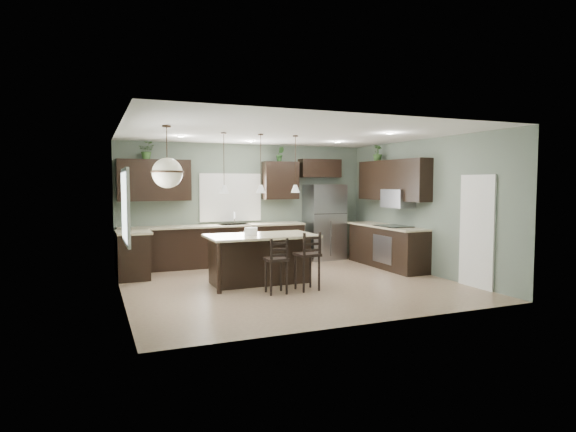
# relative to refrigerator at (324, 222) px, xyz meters

# --- Properties ---
(ground) EXTENTS (6.00, 6.00, 0.00)m
(ground) POSITION_rel_refrigerator_xyz_m (-1.89, -2.42, -0.93)
(ground) COLOR #9E8466
(ground) RESTS_ON ground
(pantry_door) EXTENTS (0.04, 0.82, 2.04)m
(pantry_door) POSITION_rel_refrigerator_xyz_m (1.08, -3.97, 0.09)
(pantry_door) COLOR white
(pantry_door) RESTS_ON ground
(window_back) EXTENTS (1.35, 0.02, 1.00)m
(window_back) POSITION_rel_refrigerator_xyz_m (-2.29, 0.32, 0.62)
(window_back) COLOR white
(window_back) RESTS_ON room_shell
(window_left) EXTENTS (0.02, 1.10, 1.00)m
(window_left) POSITION_rel_refrigerator_xyz_m (-4.88, -3.22, 0.62)
(window_left) COLOR white
(window_left) RESTS_ON room_shell
(left_return_cabs) EXTENTS (0.60, 0.90, 0.90)m
(left_return_cabs) POSITION_rel_refrigerator_xyz_m (-4.59, -0.72, -0.48)
(left_return_cabs) COLOR black
(left_return_cabs) RESTS_ON ground
(left_return_countertop) EXTENTS (0.66, 0.96, 0.04)m
(left_return_countertop) POSITION_rel_refrigerator_xyz_m (-4.57, -0.72, -0.01)
(left_return_countertop) COLOR beige
(left_return_countertop) RESTS_ON left_return_cabs
(back_lower_cabs) EXTENTS (4.20, 0.60, 0.90)m
(back_lower_cabs) POSITION_rel_refrigerator_xyz_m (-2.74, 0.03, -0.48)
(back_lower_cabs) COLOR black
(back_lower_cabs) RESTS_ON ground
(back_countertop) EXTENTS (4.20, 0.66, 0.04)m
(back_countertop) POSITION_rel_refrigerator_xyz_m (-2.74, 0.01, -0.01)
(back_countertop) COLOR beige
(back_countertop) RESTS_ON back_lower_cabs
(sink_inset) EXTENTS (0.70, 0.45, 0.01)m
(sink_inset) POSITION_rel_refrigerator_xyz_m (-2.29, 0.01, 0.01)
(sink_inset) COLOR gray
(sink_inset) RESTS_ON back_countertop
(faucet) EXTENTS (0.02, 0.02, 0.28)m
(faucet) POSITION_rel_refrigerator_xyz_m (-2.29, -0.02, 0.16)
(faucet) COLOR silver
(faucet) RESTS_ON back_countertop
(back_upper_left) EXTENTS (1.55, 0.34, 0.90)m
(back_upper_left) POSITION_rel_refrigerator_xyz_m (-4.04, 0.16, 1.02)
(back_upper_left) COLOR black
(back_upper_left) RESTS_ON room_shell
(back_upper_right) EXTENTS (0.85, 0.34, 0.90)m
(back_upper_right) POSITION_rel_refrigerator_xyz_m (-1.09, 0.16, 1.02)
(back_upper_right) COLOR black
(back_upper_right) RESTS_ON room_shell
(fridge_header) EXTENTS (1.05, 0.34, 0.45)m
(fridge_header) POSITION_rel_refrigerator_xyz_m (-0.04, 0.16, 1.32)
(fridge_header) COLOR black
(fridge_header) RESTS_ON room_shell
(right_lower_cabs) EXTENTS (0.60, 2.35, 0.90)m
(right_lower_cabs) POSITION_rel_refrigerator_xyz_m (0.81, -1.54, -0.48)
(right_lower_cabs) COLOR black
(right_lower_cabs) RESTS_ON ground
(right_countertop) EXTENTS (0.66, 2.35, 0.04)m
(right_countertop) POSITION_rel_refrigerator_xyz_m (0.79, -1.54, -0.01)
(right_countertop) COLOR beige
(right_countertop) RESTS_ON right_lower_cabs
(cooktop) EXTENTS (0.58, 0.75, 0.02)m
(cooktop) POSITION_rel_refrigerator_xyz_m (0.79, -1.82, 0.02)
(cooktop) COLOR black
(cooktop) RESTS_ON right_countertop
(wall_oven_front) EXTENTS (0.01, 0.72, 0.60)m
(wall_oven_front) POSITION_rel_refrigerator_xyz_m (0.50, -1.82, -0.48)
(wall_oven_front) COLOR gray
(wall_oven_front) RESTS_ON right_lower_cabs
(right_upper_cabs) EXTENTS (0.34, 2.35, 0.90)m
(right_upper_cabs) POSITION_rel_refrigerator_xyz_m (0.94, -1.54, 1.02)
(right_upper_cabs) COLOR black
(right_upper_cabs) RESTS_ON room_shell
(microwave) EXTENTS (0.40, 0.75, 0.40)m
(microwave) POSITION_rel_refrigerator_xyz_m (0.89, -1.82, 0.62)
(microwave) COLOR gray
(microwave) RESTS_ON right_upper_cabs
(refrigerator) EXTENTS (0.90, 0.74, 1.85)m
(refrigerator) POSITION_rel_refrigerator_xyz_m (0.00, 0.00, 0.00)
(refrigerator) COLOR #929199
(refrigerator) RESTS_ON ground
(kitchen_island) EXTENTS (2.02, 1.15, 0.92)m
(kitchen_island) POSITION_rel_refrigerator_xyz_m (-2.40, -2.17, -0.46)
(kitchen_island) COLOR black
(kitchen_island) RESTS_ON ground
(serving_dish) EXTENTS (0.24, 0.24, 0.14)m
(serving_dish) POSITION_rel_refrigerator_xyz_m (-2.60, -2.17, 0.07)
(serving_dish) COLOR white
(serving_dish) RESTS_ON kitchen_island
(bar_stool_center) EXTENTS (0.37, 0.37, 0.97)m
(bar_stool_center) POSITION_rel_refrigerator_xyz_m (-2.43, -3.04, -0.44)
(bar_stool_center) COLOR black
(bar_stool_center) RESTS_ON ground
(bar_stool_right) EXTENTS (0.42, 0.42, 1.04)m
(bar_stool_right) POSITION_rel_refrigerator_xyz_m (-1.84, -3.01, -0.40)
(bar_stool_right) COLOR black
(bar_stool_right) RESTS_ON ground
(pendant_left) EXTENTS (0.17, 0.17, 1.10)m
(pendant_left) POSITION_rel_refrigerator_xyz_m (-3.10, -2.17, 1.32)
(pendant_left) COLOR white
(pendant_left) RESTS_ON room_shell
(pendant_center) EXTENTS (0.17, 0.17, 1.10)m
(pendant_center) POSITION_rel_refrigerator_xyz_m (-2.40, -2.17, 1.32)
(pendant_center) COLOR white
(pendant_center) RESTS_ON room_shell
(pendant_right) EXTENTS (0.17, 0.17, 1.10)m
(pendant_right) POSITION_rel_refrigerator_xyz_m (-1.70, -2.17, 1.32)
(pendant_right) COLOR white
(pendant_right) RESTS_ON room_shell
(chandelier) EXTENTS (0.52, 0.52, 0.99)m
(chandelier) POSITION_rel_refrigerator_xyz_m (-4.20, -2.86, 1.38)
(chandelier) COLOR beige
(chandelier) RESTS_ON room_shell
(plant_back_left) EXTENTS (0.41, 0.38, 0.37)m
(plant_back_left) POSITION_rel_refrigerator_xyz_m (-4.19, 0.13, 1.66)
(plant_back_left) COLOR #315525
(plant_back_left) RESTS_ON back_upper_left
(plant_back_right) EXTENTS (0.23, 0.20, 0.35)m
(plant_back_right) POSITION_rel_refrigerator_xyz_m (-1.11, 0.13, 1.65)
(plant_back_right) COLOR #2B5726
(plant_back_right) RESTS_ON back_upper_right
(plant_right_wall) EXTENTS (0.23, 0.23, 0.38)m
(plant_right_wall) POSITION_rel_refrigerator_xyz_m (0.91, -0.96, 1.67)
(plant_right_wall) COLOR #2F5023
(plant_right_wall) RESTS_ON right_upper_cabs
(room_shell) EXTENTS (6.00, 6.00, 6.00)m
(room_shell) POSITION_rel_refrigerator_xyz_m (-1.89, -2.42, 0.77)
(room_shell) COLOR slate
(room_shell) RESTS_ON ground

